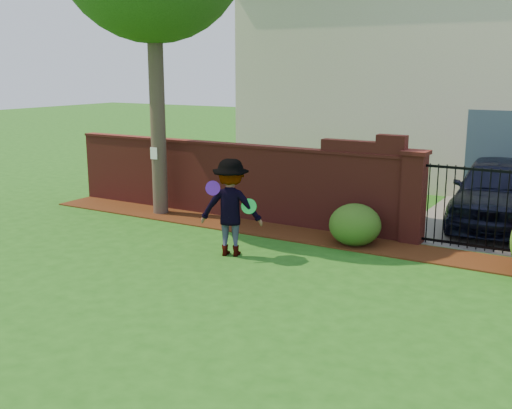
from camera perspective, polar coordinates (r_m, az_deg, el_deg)
The scene contains 13 objects.
ground at distance 10.36m, azimuth -5.33°, elevation -6.99°, with size 80.00×80.00×0.01m, color #205A16.
mulch_bed at distance 13.52m, azimuth -0.29°, elevation -2.17°, with size 11.10×1.08×0.03m, color #3B1B0A.
brick_wall at distance 14.43m, azimuth -2.56°, elevation 2.46°, with size 8.70×0.31×2.16m.
pillar_left at distance 12.60m, azimuth 14.48°, elevation 0.72°, with size 0.50×0.50×1.88m.
iron_gate at distance 12.37m, azimuth 19.34°, elevation -0.29°, with size 1.78×0.03×1.60m.
driveway at distance 16.40m, azimuth 21.97°, elevation -0.50°, with size 3.20×8.00×0.01m, color slate.
house at distance 20.44m, azimuth 17.50°, elevation 11.18°, with size 12.40×6.40×6.30m.
car at distance 14.46m, azimuth 21.54°, elevation 0.98°, with size 1.81×4.51×1.54m, color black.
paper_notice at distance 14.65m, azimuth -9.51°, elevation 4.73°, with size 0.20×0.01×0.28m, color white.
shrub_left at distance 12.29m, azimuth 9.21°, elevation -1.88°, with size 1.03×1.03×0.84m, color #215319.
man at distance 11.39m, azimuth -2.42°, elevation -0.32°, with size 1.18×0.68×1.83m, color gray.
frisbee_purple at distance 11.19m, azimuth -4.04°, elevation 1.54°, with size 0.27×0.27×0.03m, color #631DB5.
frisbee_green at distance 11.23m, azimuth -0.66°, elevation -0.16°, with size 0.29×0.29×0.03m, color #1BCF4E.
Camera 1 is at (5.78, -7.87, 3.45)m, focal length 42.92 mm.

